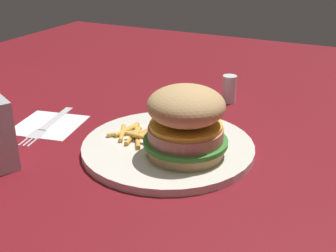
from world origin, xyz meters
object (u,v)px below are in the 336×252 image
at_px(napkin, 49,125).
at_px(fries_pile, 136,133).
at_px(fork, 48,124).
at_px(plate, 168,147).
at_px(sandwich, 186,122).
at_px(salt_shaker, 229,89).

bearing_deg(napkin, fries_pile, 92.66).
bearing_deg(fork, fries_pile, 93.17).
distance_m(napkin, fork, 0.00).
xyz_separation_m(plate, napkin, (0.00, -0.23, -0.01)).
bearing_deg(plate, sandwich, 62.71).
height_order(plate, fork, plate).
distance_m(plate, napkin, 0.23).
relative_size(sandwich, salt_shaker, 2.27).
distance_m(napkin, salt_shaker, 0.35).
relative_size(napkin, fork, 0.64).
bearing_deg(salt_shaker, fork, -44.55).
distance_m(sandwich, fries_pile, 0.11).
bearing_deg(fork, salt_shaker, 135.45).
bearing_deg(napkin, salt_shaker, 135.24).
relative_size(fries_pile, napkin, 0.88).
height_order(fries_pile, salt_shaker, salt_shaker).
xyz_separation_m(plate, fork, (0.01, -0.23, -0.00)).
bearing_deg(salt_shaker, sandwich, 4.88).
relative_size(plate, sandwich, 2.15).
height_order(fries_pile, fork, fries_pile).
bearing_deg(salt_shaker, fries_pile, -17.02).
xyz_separation_m(napkin, salt_shaker, (-0.25, 0.25, 0.03)).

